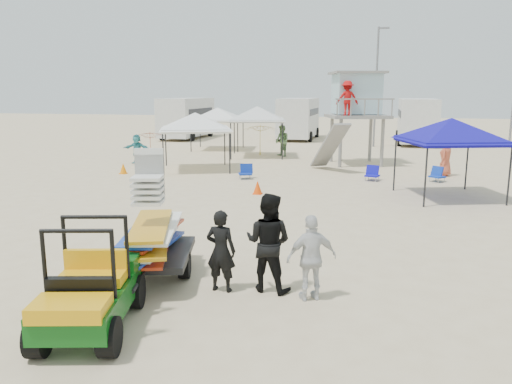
% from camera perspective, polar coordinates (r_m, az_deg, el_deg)
% --- Properties ---
extents(ground, '(140.00, 140.00, 0.00)m').
position_cam_1_polar(ground, '(9.94, -7.08, -10.55)').
color(ground, beige).
rests_on(ground, ground).
extents(utility_cart, '(1.67, 2.49, 1.73)m').
position_cam_1_polar(utility_cart, '(8.27, -18.72, -9.69)').
color(utility_cart, '#0B4B11').
rests_on(utility_cart, ground).
extents(surf_trailer, '(1.88, 2.75, 2.30)m').
position_cam_1_polar(surf_trailer, '(10.16, -11.72, -4.63)').
color(surf_trailer, black).
rests_on(surf_trailer, ground).
extents(man_left, '(0.59, 0.40, 1.57)m').
position_cam_1_polar(man_left, '(9.39, -4.03, -6.73)').
color(man_left, black).
rests_on(man_left, ground).
extents(man_mid, '(1.02, 0.85, 1.87)m').
position_cam_1_polar(man_mid, '(9.36, 1.41, -5.77)').
color(man_mid, black).
rests_on(man_mid, ground).
extents(man_right, '(1.00, 0.75, 1.57)m').
position_cam_1_polar(man_right, '(9.04, 6.37, -7.49)').
color(man_right, silver).
rests_on(man_right, ground).
extents(lifeguard_tower, '(3.63, 3.63, 4.64)m').
position_cam_1_polar(lifeguard_tower, '(26.62, 11.37, 10.57)').
color(lifeguard_tower, gray).
rests_on(lifeguard_tower, ground).
extents(canopy_blue, '(3.80, 3.80, 3.23)m').
position_cam_1_polar(canopy_blue, '(18.79, 21.45, 7.44)').
color(canopy_blue, black).
rests_on(canopy_blue, ground).
extents(canopy_white_a, '(4.12, 4.12, 3.16)m').
position_cam_1_polar(canopy_white_a, '(24.30, -6.96, 8.67)').
color(canopy_white_a, black).
rests_on(canopy_white_a, ground).
extents(canopy_white_b, '(3.59, 3.59, 3.14)m').
position_cam_1_polar(canopy_white_b, '(33.04, -4.41, 9.35)').
color(canopy_white_b, black).
rests_on(canopy_white_b, ground).
extents(canopy_white_c, '(3.62, 3.62, 3.33)m').
position_cam_1_polar(canopy_white_c, '(29.25, 0.13, 9.50)').
color(canopy_white_c, black).
rests_on(canopy_white_c, ground).
extents(umbrella_a, '(2.22, 2.24, 1.63)m').
position_cam_1_polar(umbrella_a, '(27.79, -11.99, 5.11)').
color(umbrella_a, '#A92912').
rests_on(umbrella_a, ground).
extents(umbrella_b, '(2.86, 2.86, 1.86)m').
position_cam_1_polar(umbrella_b, '(29.88, 0.52, 5.99)').
color(umbrella_b, gold).
rests_on(umbrella_b, ground).
extents(cone_near, '(0.34, 0.34, 0.50)m').
position_cam_1_polar(cone_near, '(18.42, 0.18, 0.53)').
color(cone_near, '#F84607').
rests_on(cone_near, ground).
extents(cone_far, '(0.34, 0.34, 0.50)m').
position_cam_1_polar(cone_far, '(23.89, -14.93, 2.63)').
color(cone_far, orange).
rests_on(cone_far, ground).
extents(beach_chair_a, '(0.69, 0.76, 0.64)m').
position_cam_1_polar(beach_chair_a, '(21.77, -1.17, 2.37)').
color(beach_chair_a, '#0D2B97').
rests_on(beach_chair_a, ground).
extents(beach_chair_b, '(0.66, 0.72, 0.64)m').
position_cam_1_polar(beach_chair_b, '(21.86, 13.15, 2.11)').
color(beach_chair_b, '#1010B2').
rests_on(beach_chair_b, ground).
extents(beach_chair_c, '(0.74, 0.86, 0.64)m').
position_cam_1_polar(beach_chair_c, '(22.39, 19.99, 1.94)').
color(beach_chair_c, '#1036B1').
rests_on(beach_chair_c, ground).
extents(rv_far_left, '(2.64, 6.80, 3.25)m').
position_cam_1_polar(rv_far_left, '(41.58, -7.93, 8.57)').
color(rv_far_left, silver).
rests_on(rv_far_left, ground).
extents(rv_mid_left, '(2.65, 6.50, 3.25)m').
position_cam_1_polar(rv_mid_left, '(40.64, 4.89, 8.58)').
color(rv_mid_left, silver).
rests_on(rv_mid_left, ground).
extents(rv_mid_right, '(2.64, 7.00, 3.25)m').
position_cam_1_polar(rv_mid_right, '(38.73, 17.92, 7.95)').
color(rv_mid_right, silver).
rests_on(rv_mid_right, ground).
extents(light_pole_left, '(0.14, 0.14, 8.00)m').
position_cam_1_polar(light_pole_left, '(35.60, 13.55, 11.48)').
color(light_pole_left, slate).
rests_on(light_pole_left, ground).
extents(distant_beachgoers, '(16.47, 6.21, 1.83)m').
position_cam_1_polar(distant_beachgoers, '(26.47, 1.58, 5.13)').
color(distant_beachgoers, '#5E854F').
rests_on(distant_beachgoers, ground).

